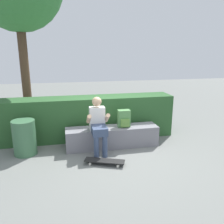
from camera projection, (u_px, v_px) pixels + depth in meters
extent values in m
plane|color=slate|center=(116.00, 153.00, 5.09)|extent=(24.00, 24.00, 0.00)
cube|color=slate|center=(112.00, 137.00, 5.40)|extent=(2.15, 0.48, 0.47)
cube|color=white|center=(97.00, 118.00, 5.13)|extent=(0.34, 0.22, 0.52)
sphere|color=#D8AD84|center=(97.00, 102.00, 5.03)|extent=(0.21, 0.21, 0.21)
cube|color=#384766|center=(99.00, 130.00, 4.89)|extent=(0.32, 0.40, 0.17)
cylinder|color=#384766|center=(96.00, 147.00, 4.81)|extent=(0.11, 0.11, 0.47)
cylinder|color=#384766|center=(105.00, 147.00, 4.85)|extent=(0.11, 0.11, 0.47)
cylinder|color=#D8AD84|center=(89.00, 119.00, 4.95)|extent=(0.09, 0.33, 0.27)
cylinder|color=#D8AD84|center=(107.00, 118.00, 5.03)|extent=(0.09, 0.33, 0.27)
cube|color=black|center=(105.00, 161.00, 4.56)|extent=(0.82, 0.48, 0.02)
cylinder|color=silver|center=(119.00, 162.00, 4.60)|extent=(0.06, 0.05, 0.05)
cylinder|color=silver|center=(118.00, 166.00, 4.46)|extent=(0.06, 0.05, 0.05)
cylinder|color=silver|center=(92.00, 160.00, 4.69)|extent=(0.06, 0.05, 0.05)
cylinder|color=silver|center=(90.00, 164.00, 4.55)|extent=(0.06, 0.05, 0.05)
cube|color=#51894C|center=(124.00, 118.00, 5.35)|extent=(0.28, 0.18, 0.40)
cube|color=#5D8D3C|center=(125.00, 123.00, 5.26)|extent=(0.20, 0.05, 0.18)
cube|color=#29542A|center=(89.00, 118.00, 5.88)|extent=(4.32, 0.66, 1.07)
cylinder|color=#473323|center=(25.00, 71.00, 6.06)|extent=(0.23, 0.23, 3.36)
cylinder|color=#3D6B47|center=(24.00, 138.00, 4.95)|extent=(0.49, 0.49, 0.77)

